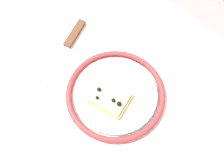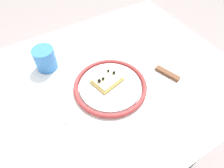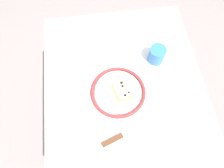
% 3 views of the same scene
% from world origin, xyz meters
% --- Properties ---
extents(ground_plane, '(6.00, 6.00, 0.00)m').
position_xyz_m(ground_plane, '(0.00, 0.00, 0.00)').
color(ground_plane, gray).
extents(dining_table, '(0.92, 0.71, 0.77)m').
position_xyz_m(dining_table, '(0.00, 0.00, 0.65)').
color(dining_table, white).
rests_on(dining_table, ground_plane).
extents(plate, '(0.24, 0.24, 0.02)m').
position_xyz_m(plate, '(0.00, -0.03, 0.78)').
color(plate, white).
rests_on(plate, dining_table).
extents(pizza_slice_near, '(0.10, 0.09, 0.03)m').
position_xyz_m(pizza_slice_near, '(-0.00, -0.01, 0.79)').
color(pizza_slice_near, tan).
rests_on(pizza_slice_near, plate).
extents(knife, '(0.09, 0.23, 0.01)m').
position_xyz_m(knife, '(0.19, -0.06, 0.78)').
color(knife, silver).
rests_on(knife, dining_table).
extents(fork, '(0.07, 0.20, 0.00)m').
position_xyz_m(fork, '(-0.18, -0.05, 0.77)').
color(fork, silver).
rests_on(fork, dining_table).
extents(cup, '(0.07, 0.07, 0.08)m').
position_xyz_m(cup, '(-0.14, 0.17, 0.81)').
color(cup, '#3372BF').
rests_on(cup, dining_table).
extents(napkin, '(0.18, 0.19, 0.00)m').
position_xyz_m(napkin, '(-0.23, -0.23, 0.77)').
color(napkin, white).
rests_on(napkin, dining_table).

